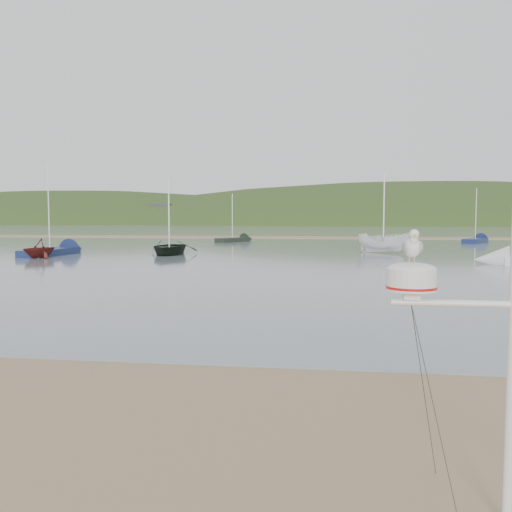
# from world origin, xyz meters

# --- Properties ---
(ground) EXTENTS (560.00, 560.00, 0.00)m
(ground) POSITION_xyz_m (0.00, 0.00, 0.00)
(ground) COLOR #8A6E50
(ground) RESTS_ON ground
(water) EXTENTS (560.00, 256.00, 0.04)m
(water) POSITION_xyz_m (0.00, 132.00, 0.02)
(water) COLOR slate
(water) RESTS_ON ground
(sandbar) EXTENTS (560.00, 7.00, 0.07)m
(sandbar) POSITION_xyz_m (0.00, 70.00, 0.07)
(sandbar) COLOR #8A6E50
(sandbar) RESTS_ON water
(hill_ridge) EXTENTS (620.00, 180.00, 80.00)m
(hill_ridge) POSITION_xyz_m (18.52, 235.00, -19.70)
(hill_ridge) COLOR #273B18
(hill_ridge) RESTS_ON ground
(far_cottages) EXTENTS (294.40, 6.30, 8.00)m
(far_cottages) POSITION_xyz_m (3.00, 196.00, 4.00)
(far_cottages) COLOR white
(far_cottages) RESTS_ON ground
(mast_rig) EXTENTS (1.98, 2.11, 4.47)m
(mast_rig) POSITION_xyz_m (4.60, -1.07, 1.08)
(mast_rig) COLOR white
(mast_rig) RESTS_ON ground
(boat_dark) EXTENTS (3.77, 1.29, 5.20)m
(boat_dark) POSITION_xyz_m (-9.41, 34.19, 2.64)
(boat_dark) COLOR black
(boat_dark) RESTS_ON water
(boat_red) EXTENTS (2.61, 2.13, 2.62)m
(boat_red) POSITION_xyz_m (-17.40, 29.37, 1.35)
(boat_red) COLOR #541713
(boat_red) RESTS_ON water
(boat_white) EXTENTS (2.20, 2.18, 4.34)m
(boat_white) POSITION_xyz_m (7.12, 38.08, 2.21)
(boat_white) COLOR white
(boat_white) RESTS_ON water
(sailboat_blue_far) EXTENTS (4.57, 6.56, 6.57)m
(sailboat_blue_far) POSITION_xyz_m (19.65, 58.15, 0.30)
(sailboat_blue_far) COLOR #16224E
(sailboat_blue_far) RESTS_ON ground
(sailboat_blue_near) EXTENTS (2.33, 7.58, 7.41)m
(sailboat_blue_near) POSITION_xyz_m (-17.83, 33.86, 0.30)
(sailboat_blue_near) COLOR #16224E
(sailboat_blue_near) RESTS_ON ground
(sailboat_dark_mid) EXTENTS (4.25, 5.99, 6.04)m
(sailboat_dark_mid) POSITION_xyz_m (-7.61, 56.59, 0.30)
(sailboat_dark_mid) COLOR black
(sailboat_dark_mid) RESTS_ON ground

